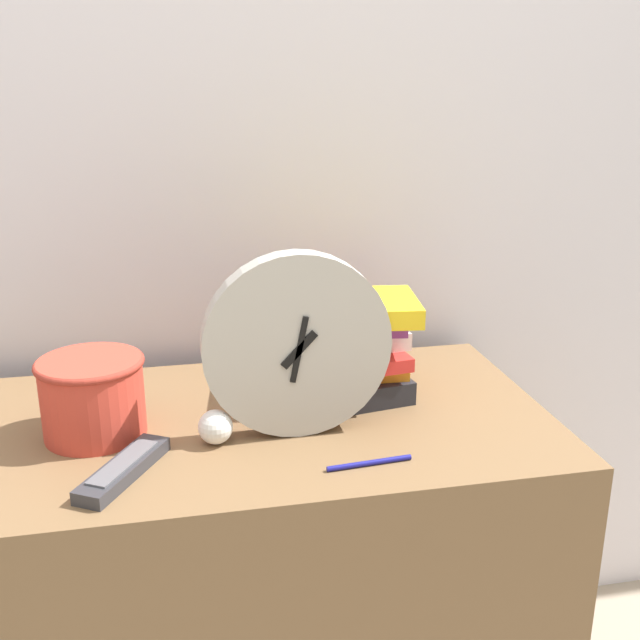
{
  "coord_description": "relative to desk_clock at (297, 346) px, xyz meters",
  "views": [
    {
      "loc": [
        -0.07,
        -0.85,
        1.25
      ],
      "look_at": [
        0.17,
        0.28,
        0.88
      ],
      "focal_mm": 42.0,
      "sensor_mm": 36.0,
      "label": 1
    }
  ],
  "objects": [
    {
      "name": "pen",
      "position": [
        0.08,
        -0.13,
        -0.14
      ],
      "size": [
        0.13,
        0.02,
        0.01
      ],
      "color": "navy",
      "rests_on": "desk"
    },
    {
      "name": "book_stack",
      "position": [
        0.11,
        0.14,
        -0.06
      ],
      "size": [
        0.26,
        0.21,
        0.18
      ],
      "color": "#232328",
      "rests_on": "desk"
    },
    {
      "name": "basket",
      "position": [
        -0.31,
        0.06,
        -0.08
      ],
      "size": [
        0.17,
        0.17,
        0.13
      ],
      "color": "#C63D2D",
      "rests_on": "desk"
    },
    {
      "name": "wall_back",
      "position": [
        -0.12,
        0.4,
        0.34
      ],
      "size": [
        6.0,
        0.04,
        2.4
      ],
      "color": "silver",
      "rests_on": "ground_plane"
    },
    {
      "name": "tv_remote",
      "position": [
        -0.26,
        -0.08,
        -0.14
      ],
      "size": [
        0.13,
        0.18,
        0.02
      ],
      "color": "#333338",
      "rests_on": "desk"
    },
    {
      "name": "desk_clock",
      "position": [
        0.0,
        0.0,
        0.0
      ],
      "size": [
        0.29,
        0.04,
        0.29
      ],
      "color": "#B7B2A8",
      "rests_on": "desk"
    },
    {
      "name": "desk",
      "position": [
        -0.12,
        0.06,
        -0.5
      ],
      "size": [
        1.08,
        0.54,
        0.71
      ],
      "color": "brown",
      "rests_on": "ground_plane"
    },
    {
      "name": "crumpled_paper_ball",
      "position": [
        -0.13,
        -0.01,
        -0.12
      ],
      "size": [
        0.05,
        0.05,
        0.05
      ],
      "color": "white",
      "rests_on": "desk"
    }
  ]
}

